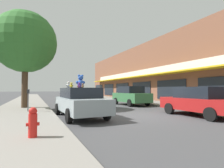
# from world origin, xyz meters

# --- Properties ---
(ground_plane) EXTENTS (260.00, 260.00, 0.00)m
(ground_plane) POSITION_xyz_m (0.00, 0.00, 0.00)
(ground_plane) COLOR #424244
(sidewalk_near) EXTENTS (3.36, 90.00, 0.15)m
(sidewalk_near) POSITION_xyz_m (-5.85, 0.00, 0.08)
(sidewalk_near) COLOR gray
(sidewalk_near) RESTS_ON ground_plane
(sidewalk_far) EXTENTS (3.36, 90.00, 0.15)m
(sidewalk_far) POSITION_xyz_m (5.85, 0.00, 0.08)
(sidewalk_far) COLOR gray
(sidewalk_far) RESTS_ON ground_plane
(storefront_row) EXTENTS (14.90, 37.25, 7.35)m
(storefront_row) POSITION_xyz_m (14.34, 10.92, 3.67)
(storefront_row) COLOR brown
(storefront_row) RESTS_ON ground_plane
(plush_art_car) EXTENTS (2.07, 4.61, 1.50)m
(plush_art_car) POSITION_xyz_m (-3.04, 0.72, 0.79)
(plush_art_car) COLOR #8C999E
(plush_art_car) RESTS_ON ground_plane
(teddy_bear_giant) EXTENTS (0.54, 0.35, 0.71)m
(teddy_bear_giant) POSITION_xyz_m (-2.94, 1.01, 1.84)
(teddy_bear_giant) COLOR blue
(teddy_bear_giant) RESTS_ON plush_art_car
(teddy_bear_purple) EXTENTS (0.22, 0.18, 0.29)m
(teddy_bear_purple) POSITION_xyz_m (-3.06, 0.81, 1.64)
(teddy_bear_purple) COLOR purple
(teddy_bear_purple) RESTS_ON plush_art_car
(teddy_bear_orange) EXTENTS (0.16, 0.11, 0.21)m
(teddy_bear_orange) POSITION_xyz_m (-2.95, 1.48, 1.60)
(teddy_bear_orange) COLOR orange
(teddy_bear_orange) RESTS_ON plush_art_car
(teddy_bear_brown) EXTENTS (0.15, 0.16, 0.23)m
(teddy_bear_brown) POSITION_xyz_m (-2.93, 0.61, 1.61)
(teddy_bear_brown) COLOR olive
(teddy_bear_brown) RESTS_ON plush_art_car
(teddy_bear_yellow) EXTENTS (0.22, 0.13, 0.29)m
(teddy_bear_yellow) POSITION_xyz_m (-3.38, 1.23, 1.64)
(teddy_bear_yellow) COLOR yellow
(teddy_bear_yellow) RESTS_ON plush_art_car
(teddy_bear_white) EXTENTS (0.29, 0.19, 0.39)m
(teddy_bear_white) POSITION_xyz_m (-3.44, 1.77, 1.68)
(teddy_bear_white) COLOR white
(teddy_bear_white) RESTS_ON plush_art_car
(parked_car_far_left) EXTENTS (2.01, 4.15, 1.55)m
(parked_car_far_left) POSITION_xyz_m (2.86, -1.57, 0.80)
(parked_car_far_left) COLOR maroon
(parked_car_far_left) RESTS_ON ground_plane
(parked_car_far_center) EXTENTS (1.93, 4.22, 1.71)m
(parked_car_far_center) POSITION_xyz_m (2.86, 5.62, 0.86)
(parked_car_far_center) COLOR #336B3D
(parked_car_far_center) RESTS_ON ground_plane
(street_tree) EXTENTS (4.32, 4.32, 6.80)m
(street_tree) POSITION_xyz_m (-5.79, 5.55, 4.77)
(street_tree) COLOR #473323
(street_tree) RESTS_ON sidewalk_near
(fire_hydrant) EXTENTS (0.33, 0.22, 0.79)m
(fire_hydrant) POSITION_xyz_m (-5.23, -3.05, 0.55)
(fire_hydrant) COLOR red
(fire_hydrant) RESTS_ON sidewalk_near
(parking_meter) EXTENTS (0.14, 0.10, 1.27)m
(parking_meter) POSITION_xyz_m (-5.50, 3.12, 0.96)
(parking_meter) COLOR #4C4C51
(parking_meter) RESTS_ON sidewalk_near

